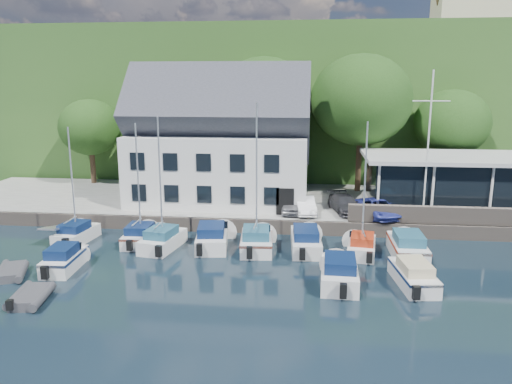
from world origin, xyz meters
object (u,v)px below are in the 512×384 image
car_dgrey (345,204)px  boat_r2_0 (64,257)px  car_silver (292,204)px  boat_r1_6 (364,191)px  boat_r1_5 (306,238)px  boat_r1_3 (212,235)px  harbor_building (220,148)px  boat_r1_2 (160,182)px  car_white (305,205)px  boat_r2_3 (339,270)px  club_pavilion (450,182)px  dinghy_0 (12,270)px  boat_r1_4 (257,178)px  boat_r2_4 (414,272)px  car_blue (378,207)px  flagpole (428,147)px  boat_r1_0 (72,180)px  boat_r1_7 (408,244)px  dinghy_1 (30,295)px  boat_r1_1 (138,182)px

car_dgrey → boat_r2_0: (-16.61, -11.00, -0.89)m
car_silver → boat_r1_6: 8.04m
boat_r1_6 → boat_r1_5: bearing=177.2°
boat_r1_3 → boat_r1_5: boat_r1_3 is taller
harbor_building → boat_r1_2: (-2.13, -9.44, -0.93)m
boat_r1_2 → harbor_building: bearing=87.3°
boat_r1_2 → boat_r1_3: 4.84m
car_white → boat_r2_3: (1.99, -10.63, -0.85)m
club_pavilion → dinghy_0: 30.86m
boat_r1_4 → boat_r1_5: (3.13, 0.56, -3.97)m
harbor_building → car_dgrey: harbor_building is taller
car_white → boat_r2_4: size_ratio=0.65×
car_white → boat_r1_3: 8.09m
car_blue → flagpole: flagpole is taller
boat_r1_0 → boat_r1_5: boat_r1_0 is taller
dinghy_0 → boat_r1_3: bearing=8.7°
boat_r1_3 → boat_r1_7: (12.37, -0.46, 0.00)m
boat_r1_0 → dinghy_1: 10.20m
boat_r1_0 → car_silver: bearing=27.3°
boat_r1_2 → boat_r1_7: (15.49, 0.22, -3.64)m
car_blue → boat_r1_5: 7.13m
boat_r1_1 → dinghy_0: 9.07m
boat_r1_7 → dinghy_0: 23.23m
harbor_building → club_pavilion: (18.00, -0.50, -2.30)m
boat_r1_0 → dinghy_0: bearing=-91.6°
boat_r2_3 → boat_r2_0: bearing=-179.5°
car_dgrey → boat_r2_4: bearing=-89.7°
boat_r2_3 → dinghy_0: size_ratio=2.18×
flagpole → boat_r1_5: (-8.26, -4.64, -5.44)m
club_pavilion → car_white: bearing=-165.4°
car_white → dinghy_0: (-16.10, -11.56, -1.30)m
car_dgrey → boat_r2_4: car_dgrey is taller
boat_r1_6 → boat_r1_2: bearing=-171.3°
boat_r1_0 → boat_r1_2: bearing=-0.7°
boat_r1_6 → boat_r1_7: 4.32m
boat_r1_7 → dinghy_1: boat_r1_7 is taller
boat_r1_7 → dinghy_0: (-22.51, -5.70, -0.46)m
car_dgrey → boat_r1_0: size_ratio=0.51×
boat_r2_0 → boat_r1_5: bearing=16.5°
boat_r2_0 → boat_r2_4: bearing=-4.1°
boat_r1_0 → boat_r1_7: bearing=4.6°
boat_r1_3 → car_silver: bearing=40.7°
car_blue → boat_r2_0: 21.38m
car_blue → boat_r1_5: car_blue is taller
boat_r1_1 → boat_r1_5: (10.93, 0.10, -3.47)m
boat_r2_4 → flagpole: bearing=68.5°
club_pavilion → boat_r1_5: size_ratio=1.97×
boat_r1_4 → boat_r1_2: bearing=177.9°
boat_r1_1 → boat_r1_7: boat_r1_1 is taller
boat_r2_4 → boat_r1_0: bearing=159.3°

